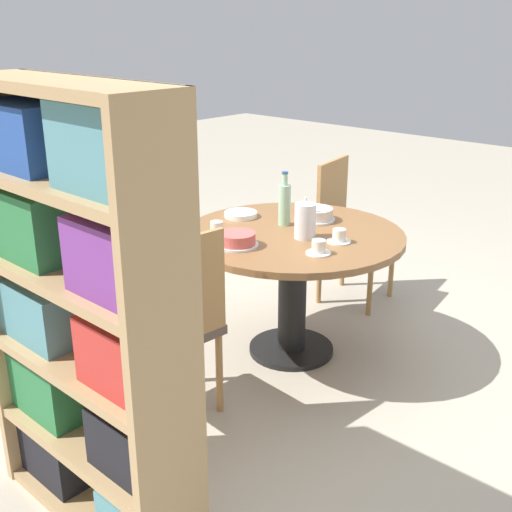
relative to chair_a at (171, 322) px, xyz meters
The scene contains 13 objects.
ground_plane 1.00m from the chair_a, 89.95° to the right, with size 14.00×14.00×0.00m, color #B2A893.
dining_table 0.87m from the chair_a, 89.95° to the right, with size 1.19×1.19×0.72m.
chair_a is the anchor object (origin of this frame).
chair_b 1.71m from the chair_a, 82.84° to the right, with size 0.49×0.49×0.93m.
bookshelf 0.74m from the chair_a, 115.08° to the left, with size 0.93×0.28×1.62m.
coffee_pot 0.90m from the chair_a, 96.97° to the right, with size 0.11×0.11×0.22m.
water_bottle 1.00m from the chair_a, 82.38° to the right, with size 0.07×0.07×0.30m.
cake_main 1.14m from the chair_a, 87.35° to the right, with size 0.23×0.23×0.07m.
cake_second 0.56m from the chair_a, 82.16° to the right, with size 0.22×0.22×0.07m.
cup_a 0.67m from the chair_a, 63.69° to the right, with size 0.12×0.12×0.07m.
cup_b 0.97m from the chair_a, 107.03° to the right, with size 0.12×0.12×0.07m.
cup_c 0.79m from the chair_a, 113.66° to the right, with size 0.12×0.12×0.07m.
plate_stack 1.00m from the chair_a, 65.17° to the right, with size 0.19×0.19×0.03m.
Camera 1 is at (-2.06, 2.53, 1.78)m, focal length 45.00 mm.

